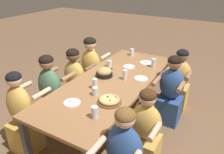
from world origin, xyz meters
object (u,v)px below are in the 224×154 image
skillet_bowl (104,72)px  diner_far_midright (91,71)px  diner_far_midleft (51,97)px  diner_near_right (178,82)px  empty_plate_c (146,63)px  drinking_glass_d (125,75)px  drinking_glass_b (95,113)px  drinking_glass_c (95,85)px  drinking_glass_g (132,52)px  diner_far_center (75,84)px  empty_plate_a (72,103)px  drinking_glass_f (95,92)px  empty_plate_b (141,78)px  diner_near_midright (170,93)px  pizza_board_main (109,100)px  empty_plate_d (129,67)px  drinking_glass_e (109,64)px  diner_far_left (23,117)px  diner_near_midleft (145,134)px  drinking_glass_a (153,64)px

skillet_bowl → diner_far_midright: diner_far_midright is taller
diner_far_midleft → diner_near_right: size_ratio=1.11×
empty_plate_c → drinking_glass_d: 0.72m
drinking_glass_b → diner_far_midleft: (0.36, 0.99, -0.29)m
diner_far_midright → drinking_glass_c: bearing=-52.0°
drinking_glass_g → diner_far_center: diner_far_center is taller
empty_plate_a → drinking_glass_f: bearing=-24.9°
empty_plate_b → diner_far_midleft: bearing=125.0°
drinking_glass_b → diner_far_center: diner_far_center is taller
drinking_glass_c → diner_near_midright: (0.83, -0.78, -0.32)m
pizza_board_main → drinking_glass_g: size_ratio=2.31×
drinking_glass_c → empty_plate_d: bearing=-4.5°
drinking_glass_b → drinking_glass_e: 1.37m
empty_plate_b → drinking_glass_g: 0.97m
empty_plate_a → drinking_glass_b: drinking_glass_b is taller
diner_far_midleft → diner_near_right: (1.47, -1.42, -0.06)m
pizza_board_main → diner_far_midleft: (0.03, 0.97, -0.26)m
drinking_glass_f → diner_near_right: diner_near_right is taller
pizza_board_main → diner_far_left: diner_far_left is taller
diner_far_midright → diner_near_midleft: (-0.99, -1.42, -0.07)m
diner_far_midright → drinking_glass_d: bearing=-24.3°
drinking_glass_a → diner_far_center: bearing=123.4°
drinking_glass_a → diner_far_center: (-0.69, 1.05, -0.32)m
drinking_glass_b → diner_far_midright: diner_far_midright is taller
drinking_glass_g → diner_far_left: (-2.05, 0.52, -0.31)m
empty_plate_c → diner_near_right: size_ratio=0.20×
diner_far_midright → diner_near_midright: size_ratio=1.06×
drinking_glass_c → diner_near_midleft: (-0.17, -0.78, -0.35)m
empty_plate_d → drinking_glass_f: size_ratio=1.71×
diner_far_midright → diner_near_right: diner_far_midright is taller
pizza_board_main → empty_plate_b: 0.76m
diner_far_midleft → empty_plate_b: bearing=35.0°
diner_near_midleft → drinking_glass_e: bearing=-42.1°
diner_far_midleft → diner_near_midright: diner_far_midleft is taller
empty_plate_c → drinking_glass_e: drinking_glass_e is taller
empty_plate_d → diner_far_center: diner_far_center is taller
drinking_glass_f → diner_far_midleft: bearing=92.5°
empty_plate_a → diner_near_midright: bearing=-33.1°
drinking_glass_g → diner_near_midright: diner_near_midright is taller
drinking_glass_a → diner_near_right: size_ratio=0.13×
empty_plate_d → drinking_glass_c: drinking_glass_c is taller
drinking_glass_a → diner_near_midleft: diner_near_midleft is taller
skillet_bowl → empty_plate_d: bearing=-18.8°
empty_plate_b → diner_far_midright: bearing=76.2°
skillet_bowl → empty_plate_b: 0.53m
skillet_bowl → diner_far_midright: bearing=51.4°
pizza_board_main → empty_plate_b: (0.76, -0.07, -0.02)m
diner_near_midright → empty_plate_a: bearing=56.9°
empty_plate_b → diner_near_midright: diner_near_midright is taller
drinking_glass_g → diner_far_left: 2.14m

